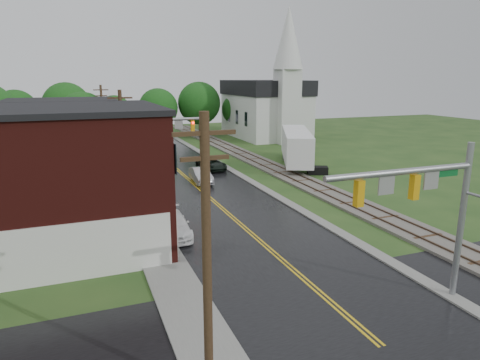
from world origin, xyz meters
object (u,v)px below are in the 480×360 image
tree_left_c (38,128)px  suv_dark (211,164)px  semi_trailer (297,145)px  brick_building (35,181)px  traffic_signal_near (427,198)px  tree_left_e (85,119)px  sedan_silver (201,175)px  utility_pole_b (123,147)px  church (268,102)px  utility_pole_c (103,120)px  pickup_white (173,225)px  utility_pole_a (207,257)px  traffic_signal_far (155,134)px

tree_left_c → suv_dark: tree_left_c is taller
tree_left_c → suv_dark: size_ratio=1.61×
suv_dark → semi_trailer: (9.74, -1.35, 1.70)m
brick_building → traffic_signal_near: brick_building is taller
tree_left_e → sedan_silver: tree_left_e is taller
suv_dark → traffic_signal_near: bearing=-95.2°
utility_pole_b → tree_left_c: size_ratio=1.18×
church → utility_pole_c: bearing=-160.0°
traffic_signal_near → sedan_silver: size_ratio=1.69×
utility_pole_b → tree_left_c: bearing=111.5°
suv_dark → brick_building: bearing=-137.4°
utility_pole_c → pickup_white: 29.92m
traffic_signal_near → pickup_white: bearing=123.7°
tree_left_c → semi_trailer: (27.09, -8.62, -2.15)m
utility_pole_a → traffic_signal_far: bearing=83.0°
tree_left_c → pickup_white: bearing=-70.4°
utility_pole_a → brick_building: bearing=110.7°
suv_dark → tree_left_e: bearing=127.7°
utility_pole_a → suv_dark: utility_pole_a is taller
church → tree_left_c: (-33.85, -13.84, -1.32)m
church → pickup_white: size_ratio=4.12×
church → tree_left_c: bearing=-157.8°
church → traffic_signal_far: church is taller
utility_pole_a → suv_dark: bearing=72.5°
traffic_signal_far → utility_pole_a: bearing=-97.0°
tree_left_c → tree_left_e: tree_left_e is taller
traffic_signal_near → traffic_signal_far: size_ratio=1.00×
traffic_signal_far → utility_pole_b: (-3.33, -5.00, -0.25)m
sedan_silver → utility_pole_b: bearing=-142.4°
traffic_signal_far → tree_left_c: (-10.38, 12.90, -0.46)m
brick_building → tree_left_c: (-1.36, 24.90, 0.36)m
tree_left_e → sedan_silver: bearing=-62.6°
traffic_signal_near → tree_left_e: size_ratio=0.90×
utility_pole_a → tree_left_e: utility_pole_a is taller
utility_pole_c → traffic_signal_far: bearing=-78.9°
traffic_signal_far → sedan_silver: 6.04m
traffic_signal_near → suv_dark: traffic_signal_near is taller
tree_left_e → semi_trailer: (22.09, -14.62, -2.45)m
utility_pole_c → pickup_white: bearing=-86.1°
suv_dark → sedan_silver: sedan_silver is taller
sedan_silver → traffic_signal_near: bearing=-81.4°
church → tree_left_e: bearing=-164.8°
brick_building → semi_trailer: brick_building is taller
suv_dark → church: bearing=46.8°
traffic_signal_near → utility_pole_c: utility_pole_c is taller
utility_pole_b → traffic_signal_near: bearing=-62.8°
utility_pole_a → utility_pole_b: bearing=90.0°
suv_dark → semi_trailer: size_ratio=0.37×
brick_building → traffic_signal_far: bearing=53.1°
utility_pole_c → tree_left_c: 8.16m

